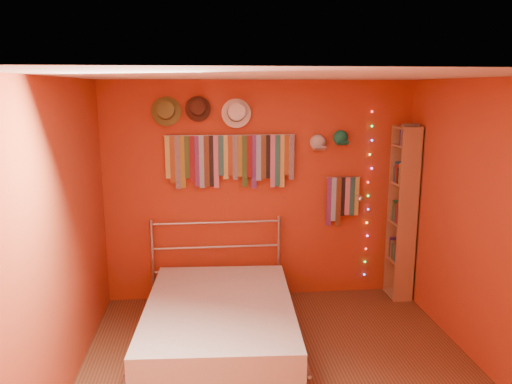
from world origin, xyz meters
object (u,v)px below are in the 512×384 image
object	(u,v)px
bookshelf	(406,212)
tie_rack	(230,158)
bed	(220,321)
reading_lamp	(360,198)

from	to	relation	value
bookshelf	tie_rack	bearing A→B (deg)	175.57
tie_rack	bed	bearing A→B (deg)	-99.31
reading_lamp	bed	xyz separation A→B (m)	(-1.62, -0.91, -0.96)
bookshelf	bed	xyz separation A→B (m)	(-2.17, -0.90, -0.79)
tie_rack	bookshelf	xyz separation A→B (m)	(1.99, -0.15, -0.63)
bookshelf	reading_lamp	bearing A→B (deg)	178.86
tie_rack	reading_lamp	size ratio (longest dim) A/B	5.43
reading_lamp	bookshelf	size ratio (longest dim) A/B	0.13
reading_lamp	bed	world-z (taller)	reading_lamp
tie_rack	reading_lamp	distance (m)	1.52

